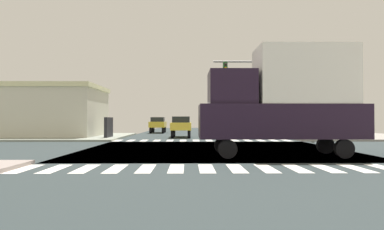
# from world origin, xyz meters

# --- Properties ---
(ground) EXTENTS (90.00, 90.00, 0.05)m
(ground) POSITION_xyz_m (0.00, 0.00, -0.03)
(ground) COLOR #2B3536
(sidewalk_corner_ne) EXTENTS (12.00, 12.00, 0.14)m
(sidewalk_corner_ne) POSITION_xyz_m (13.00, 12.00, 0.07)
(sidewalk_corner_ne) COLOR gray
(sidewalk_corner_ne) RESTS_ON ground
(sidewalk_corner_nw) EXTENTS (12.00, 12.00, 0.14)m
(sidewalk_corner_nw) POSITION_xyz_m (-13.00, 12.00, 0.07)
(sidewalk_corner_nw) COLOR gray
(sidewalk_corner_nw) RESTS_ON ground
(crosswalk_near) EXTENTS (13.50, 2.00, 0.01)m
(crosswalk_near) POSITION_xyz_m (-0.25, -7.30, 0.00)
(crosswalk_near) COLOR white
(crosswalk_near) RESTS_ON ground
(crosswalk_far) EXTENTS (13.50, 2.00, 0.01)m
(crosswalk_far) POSITION_xyz_m (-0.25, 7.30, 0.00)
(crosswalk_far) COLOR white
(crosswalk_far) RESTS_ON ground
(traffic_signal_mast) EXTENTS (7.70, 0.55, 6.47)m
(traffic_signal_mast) POSITION_xyz_m (5.18, 7.20, 4.82)
(traffic_signal_mast) COLOR gray
(traffic_signal_mast) RESTS_ON ground
(street_lamp) EXTENTS (1.78, 0.32, 8.00)m
(street_lamp) POSITION_xyz_m (7.84, 15.11, 4.79)
(street_lamp) COLOR gray
(street_lamp) RESTS_ON ground
(bank_building) EXTENTS (16.88, 7.51, 4.70)m
(bank_building) POSITION_xyz_m (-17.05, 12.21, 2.36)
(bank_building) COLOR beige
(bank_building) RESTS_ON ground
(sedan_nearside_1) EXTENTS (1.80, 4.30, 1.88)m
(sedan_nearside_1) POSITION_xyz_m (-5.00, 21.86, 1.12)
(sedan_nearside_1) COLOR black
(sedan_nearside_1) RESTS_ON ground
(sedan_crossing_2) EXTENTS (1.80, 4.30, 1.88)m
(sedan_crossing_2) POSITION_xyz_m (-2.00, 11.98, 1.12)
(sedan_crossing_2) COLOR black
(sedan_crossing_2) RESTS_ON ground
(box_truck_leading_1) EXTENTS (7.20, 2.40, 4.85)m
(box_truck_leading_1) POSITION_xyz_m (2.96, -3.50, 2.56)
(box_truck_leading_1) COLOR black
(box_truck_leading_1) RESTS_ON ground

